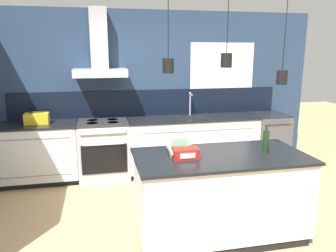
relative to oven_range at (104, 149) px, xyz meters
name	(u,v)px	position (x,y,z in m)	size (l,w,h in m)	color
ground_plane	(178,225)	(0.79, -1.69, -0.46)	(16.00, 16.00, 0.00)	tan
wall_back	(147,89)	(0.74, 0.31, 0.90)	(5.60, 2.44, 2.60)	navy
counter_run_left	(38,153)	(-0.98, 0.01, 0.01)	(1.21, 0.64, 0.91)	black
counter_run_sink	(192,144)	(1.44, 0.01, 0.01)	(2.13, 0.64, 1.30)	black
oven_range	(104,149)	(0.00, 0.00, 0.00)	(0.77, 0.66, 0.91)	#B5B5BA
dishwasher	(267,140)	(2.79, 0.00, 0.00)	(0.59, 0.65, 0.91)	#4C4C51
kitchen_island	(220,195)	(1.18, -1.96, 0.00)	(1.79, 0.90, 0.91)	black
bottle_on_island	(266,141)	(1.67, -1.97, 0.58)	(0.07, 0.07, 0.30)	#193319
book_stack	(180,148)	(0.77, -1.83, 0.51)	(0.27, 0.34, 0.12)	olive
red_supply_box	(185,153)	(0.78, -1.98, 0.51)	(0.26, 0.18, 0.10)	red
yellow_toolbox	(37,119)	(-0.95, 0.00, 0.54)	(0.34, 0.18, 0.19)	gold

